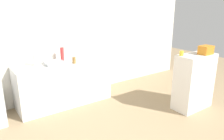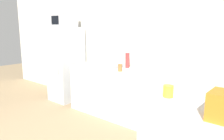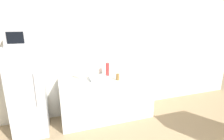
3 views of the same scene
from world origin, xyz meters
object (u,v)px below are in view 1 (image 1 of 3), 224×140
(basket, at_px, (206,50))
(jar, at_px, (182,53))
(paper_towel_roll, at_px, (36,60))
(bottle_tall, at_px, (62,54))
(bottle_short, at_px, (74,60))

(basket, height_order, jar, basket)
(paper_towel_roll, bearing_deg, bottle_tall, 10.09)
(bottle_short, xyz_separation_m, paper_towel_roll, (-0.67, 0.25, 0.05))
(bottle_short, distance_m, jar, 2.10)
(paper_towel_roll, bearing_deg, jar, -36.74)
(bottle_short, bearing_deg, bottle_tall, 105.84)
(jar, height_order, paper_towel_roll, jar)
(bottle_tall, xyz_separation_m, paper_towel_roll, (-0.57, -0.10, -0.03))
(bottle_tall, height_order, bottle_short, bottle_tall)
(bottle_tall, relative_size, bottle_short, 2.18)
(bottle_short, bearing_deg, jar, -42.26)
(bottle_short, distance_m, paper_towel_roll, 0.72)
(basket, bearing_deg, jar, 158.69)
(bottle_tall, distance_m, bottle_short, 0.38)
(jar, bearing_deg, bottle_tall, 133.12)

